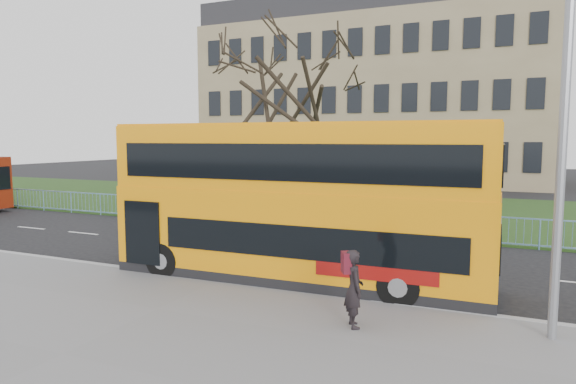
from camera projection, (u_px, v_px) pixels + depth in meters
name	position (u px, v px, depth m)	size (l,w,h in m)	color
ground	(247.00, 270.00, 15.14)	(120.00, 120.00, 0.00)	black
pavement	(62.00, 357.00, 9.00)	(80.00, 10.50, 0.12)	slate
kerb	(219.00, 281.00, 13.73)	(80.00, 0.20, 0.14)	#9B9B9E
grass_verge	(372.00, 208.00, 28.13)	(80.00, 15.40, 0.08)	#213B15
guard_railing	(324.00, 220.00, 21.08)	(40.00, 0.12, 1.10)	#6EA1C4
bare_tree	(290.00, 110.00, 24.89)	(7.25, 7.25, 10.35)	black
civic_building	(378.00, 105.00, 48.22)	(30.00, 15.00, 14.00)	#8B7758
yellow_bus	(297.00, 199.00, 13.69)	(10.14, 2.64, 4.22)	#FF990A
pedestrian	(354.00, 289.00, 10.22)	(0.57, 0.38, 1.57)	black
street_lamp	(559.00, 81.00, 9.26)	(1.85, 0.29, 8.74)	gray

